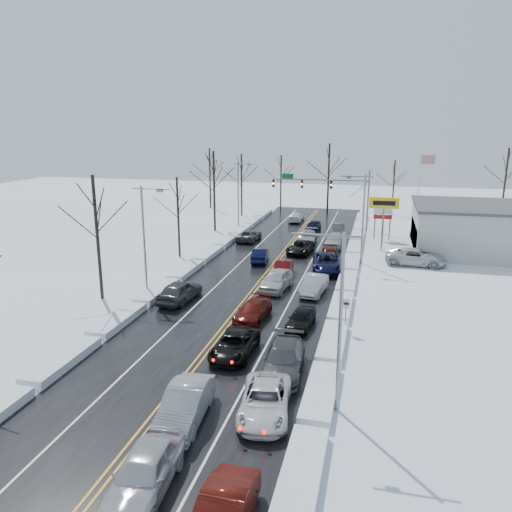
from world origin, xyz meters
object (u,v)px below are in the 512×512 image
(oncoming_car_0, at_px, (260,261))
(dealership_building, at_px, (510,230))
(traffic_signal_mast, at_px, (331,188))
(queued_car_0, at_px, (145,491))
(flagpole, at_px, (420,185))
(tires_plus_sign, at_px, (384,207))

(oncoming_car_0, bearing_deg, dealership_building, -166.90)
(oncoming_car_0, bearing_deg, traffic_signal_mast, -112.34)
(traffic_signal_mast, height_order, queued_car_0, traffic_signal_mast)
(oncoming_car_0, bearing_deg, queued_car_0, 88.14)
(dealership_building, bearing_deg, oncoming_car_0, -159.06)
(traffic_signal_mast, relative_size, dealership_building, 0.65)
(traffic_signal_mast, distance_m, queued_car_0, 53.82)
(flagpole, bearing_deg, queued_car_0, -103.48)
(dealership_building, height_order, oncoming_car_0, dealership_building)
(flagpole, distance_m, oncoming_car_0, 28.19)
(flagpole, bearing_deg, oncoming_car_0, -127.67)
(flagpole, height_order, dealership_building, flagpole)
(tires_plus_sign, height_order, queued_car_0, tires_plus_sign)
(queued_car_0, xyz_separation_m, oncoming_car_0, (-3.53, 33.71, 0.00))
(oncoming_car_0, bearing_deg, flagpole, -135.52)
(tires_plus_sign, distance_m, oncoming_car_0, 15.30)
(traffic_signal_mast, height_order, dealership_building, traffic_signal_mast)
(traffic_signal_mast, height_order, oncoming_car_0, traffic_signal_mast)
(queued_car_0, distance_m, oncoming_car_0, 33.90)
(traffic_signal_mast, bearing_deg, dealership_building, -25.95)
(traffic_signal_mast, bearing_deg, oncoming_car_0, -104.49)
(traffic_signal_mast, xyz_separation_m, queued_car_0, (-1.58, -53.52, -5.48))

